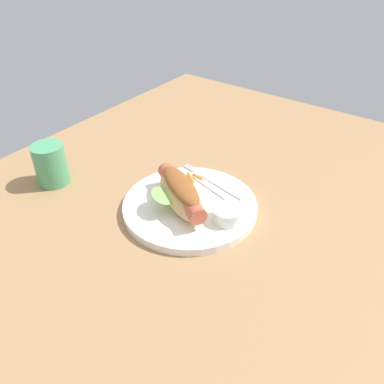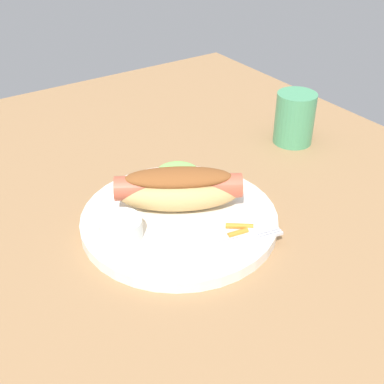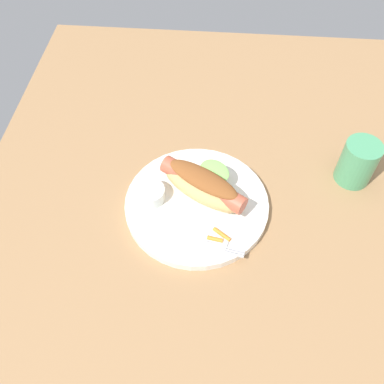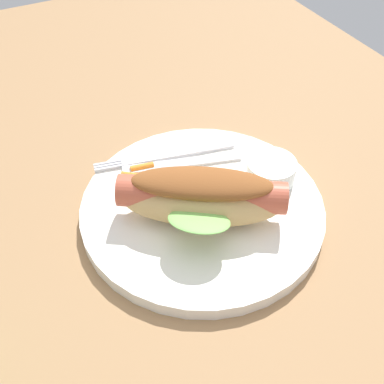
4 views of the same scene
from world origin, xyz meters
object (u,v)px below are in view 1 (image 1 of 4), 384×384
Objects in this scene: hot_dog at (181,193)px; fork at (214,182)px; drinking_cup at (51,164)px; knife at (212,188)px; carrot_garnish at (194,177)px; plate at (190,206)px; sauce_ramekin at (227,214)px.

fork is at bearing -64.16° from hot_dog.
fork is at bearing 121.59° from drinking_cup.
fork is (-10.25, 0.90, -2.79)cm from hot_dog.
drinking_cup reaches higher than fork.
carrot_garnish is (-0.71, -5.08, 0.18)cm from knife.
hot_dog is 1.24× the size of knife.
knife reaches higher than plate.
knife is at bearing -131.03° from sauce_ramekin.
carrot_garnish is 30.32cm from drinking_cup.
drinking_cup is (9.45, -29.44, 3.64)cm from plate.
knife is at bearing 173.13° from plate.
sauce_ramekin is at bearing -140.22° from hot_dog.
plate is at bearing 30.39° from carrot_garnish.
fork is 1.20× the size of knife.
knife is at bearing 124.99° from fork.
hot_dog reaches higher than fork.
drinking_cup reaches higher than sauce_ramekin.
drinking_cup is at bearing -72.21° from plate.
hot_dog is (1.64, -0.99, 3.79)cm from plate.
hot_dog is 9.79cm from sauce_ramekin.
carrot_garnish reaches higher than fork.
plate is 2.95× the size of drinking_cup.
knife is (2.01, 0.88, -0.02)cm from fork.
knife is at bearing -71.32° from hot_dog.
sauce_ramekin is at bearing 146.02° from fork.
knife is (-8.23, 1.78, -2.81)cm from hot_dog.
hot_dog is 3.15× the size of sauce_ramekin.
sauce_ramekin reaches higher than plate.
fork is at bearing -179.45° from plate.
knife is at bearing 117.95° from drinking_cup.
carrot_garnish is at bearing 7.81° from knife.
plate is 4.25cm from hot_dog.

